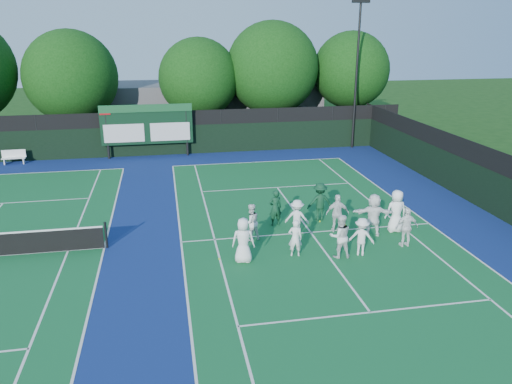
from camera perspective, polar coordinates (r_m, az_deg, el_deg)
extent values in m
plane|color=#153A0F|center=(20.62, 7.05, -5.69)|extent=(120.00, 120.00, 0.00)
cube|color=navy|center=(20.66, -9.98, -5.78)|extent=(34.00, 32.00, 0.01)
cube|color=#12592A|center=(21.49, 6.26, -4.61)|extent=(10.97, 23.77, 0.00)
cube|color=silver|center=(32.44, 0.26, 3.45)|extent=(10.97, 0.08, 0.00)
cube|color=silver|center=(20.66, -8.55, -5.67)|extent=(0.08, 23.77, 0.00)
cube|color=silver|center=(23.60, 19.15, -3.41)|extent=(0.08, 23.77, 0.00)
cube|color=silver|center=(20.74, -4.75, -5.43)|extent=(0.08, 23.77, 0.00)
cube|color=silver|center=(22.97, 16.16, -3.71)|extent=(0.08, 23.77, 0.00)
cube|color=silver|center=(16.15, 12.92, -13.26)|extent=(8.23, 0.08, 0.00)
cube|color=silver|center=(27.29, 2.43, 0.54)|extent=(8.23, 0.08, 0.00)
cube|color=silver|center=(21.49, 6.26, -4.60)|extent=(0.08, 12.80, 0.00)
cube|color=silver|center=(32.90, -24.46, 1.99)|extent=(10.97, 0.08, 0.00)
cube|color=silver|center=(20.82, -16.95, -6.11)|extent=(0.08, 23.77, 0.00)
cube|color=silver|center=(21.04, -20.67, -6.27)|extent=(0.08, 23.77, 0.00)
cube|color=silver|center=(27.84, -26.93, -1.14)|extent=(8.23, 0.08, 0.00)
cube|color=black|center=(34.69, -10.56, 5.80)|extent=(34.00, 0.08, 2.00)
cube|color=black|center=(34.40, -10.71, 8.24)|extent=(34.00, 0.05, 1.00)
cube|color=black|center=(25.18, 26.37, -0.60)|extent=(0.08, 32.00, 2.00)
cube|color=black|center=(24.78, 26.85, 2.68)|extent=(0.05, 32.00, 1.00)
cylinder|color=black|center=(34.34, -16.68, 6.49)|extent=(0.16, 0.16, 3.50)
cylinder|color=black|center=(34.18, -7.93, 7.03)|extent=(0.16, 0.16, 3.50)
cube|color=black|center=(34.08, -12.37, 7.52)|extent=(6.00, 0.15, 2.60)
cube|color=#154B26|center=(33.80, -12.50, 9.32)|extent=(6.00, 0.05, 0.50)
cube|color=silver|center=(34.15, -14.84, 6.51)|extent=(2.60, 0.04, 1.20)
cube|color=silver|center=(34.06, -9.78, 6.82)|extent=(2.60, 0.04, 1.20)
cube|color=#A50D12|center=(34.00, -16.91, 8.85)|extent=(0.70, 0.04, 0.50)
cube|color=#55565A|center=(42.56, -5.29, 9.69)|extent=(18.00, 6.00, 4.00)
cylinder|color=black|center=(36.34, 11.39, 12.71)|extent=(0.16, 0.16, 10.00)
cube|color=black|center=(36.22, 11.91, 20.59)|extent=(1.20, 0.30, 0.25)
cylinder|color=black|center=(20.60, -16.77, -4.74)|extent=(0.10, 0.10, 1.10)
cube|color=white|center=(35.44, -25.95, 3.51)|extent=(1.45, 0.46, 0.06)
cube|color=white|center=(35.52, -25.95, 3.99)|extent=(1.43, 0.13, 0.48)
cube|color=white|center=(35.65, -26.79, 3.12)|extent=(0.07, 0.34, 0.38)
cube|color=white|center=(35.34, -25.01, 3.25)|extent=(0.07, 0.34, 0.38)
cylinder|color=black|center=(38.56, -19.78, 6.75)|extent=(0.44, 0.44, 2.62)
sphere|color=#0B340B|center=(38.05, -20.40, 12.25)|extent=(6.47, 6.47, 6.47)
sphere|color=#0B340B|center=(38.32, -19.32, 11.43)|extent=(4.53, 4.53, 4.53)
cylinder|color=black|center=(38.16, -6.38, 7.59)|extent=(0.44, 0.44, 2.61)
sphere|color=#0B340B|center=(37.67, -6.57, 12.82)|extent=(5.83, 5.83, 5.83)
sphere|color=#0B340B|center=(38.07, -5.65, 12.02)|extent=(4.08, 4.08, 4.08)
cylinder|color=black|center=(38.92, 1.80, 8.08)|extent=(0.44, 0.44, 2.85)
sphere|color=#0B340B|center=(38.41, 1.86, 13.97)|extent=(6.89, 6.89, 6.89)
sphere|color=#0B340B|center=(38.89, 2.64, 13.00)|extent=(4.82, 4.82, 4.82)
cylinder|color=black|center=(40.69, 10.50, 8.35)|extent=(0.44, 0.44, 3.01)
sphere|color=#0B340B|center=(40.23, 10.82, 13.54)|extent=(5.85, 5.85, 5.85)
sphere|color=#0B340B|center=(40.78, 11.42, 12.74)|extent=(4.10, 4.10, 4.10)
sphere|color=#D1E61B|center=(19.02, -4.22, -7.63)|extent=(0.07, 0.07, 0.07)
sphere|color=#D1E61B|center=(22.44, 10.13, -3.72)|extent=(0.07, 0.07, 0.07)
sphere|color=#D1E61B|center=(22.65, 7.30, -3.35)|extent=(0.07, 0.07, 0.07)
sphere|color=#D1E61B|center=(23.14, 12.34, -3.16)|extent=(0.07, 0.07, 0.07)
imported|color=white|center=(18.47, -1.46, -5.55)|extent=(0.95, 0.71, 1.74)
imported|color=white|center=(19.05, 4.51, -5.28)|extent=(0.59, 0.43, 1.48)
imported|color=silver|center=(19.13, 9.60, -5.00)|extent=(0.86, 0.69, 1.71)
imported|color=white|center=(19.50, 11.97, -5.02)|extent=(1.11, 0.90, 1.50)
imported|color=white|center=(20.66, 16.83, -3.87)|extent=(0.96, 0.40, 1.63)
imported|color=silver|center=(20.37, -0.59, -3.47)|extent=(0.91, 0.81, 1.57)
imported|color=silver|center=(20.93, 4.71, -2.93)|extent=(1.14, 0.89, 1.55)
imported|color=silver|center=(21.44, 9.29, -2.42)|extent=(1.03, 0.54, 1.67)
imported|color=white|center=(21.37, 13.28, -2.55)|extent=(1.77, 0.95, 1.82)
imported|color=white|center=(21.96, 15.72, -2.13)|extent=(0.91, 0.59, 1.86)
imported|color=#0F3A22|center=(21.87, 2.22, -1.83)|extent=(0.65, 0.48, 1.63)
imported|color=#0F3720|center=(22.61, 7.30, -1.11)|extent=(1.15, 0.68, 1.75)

